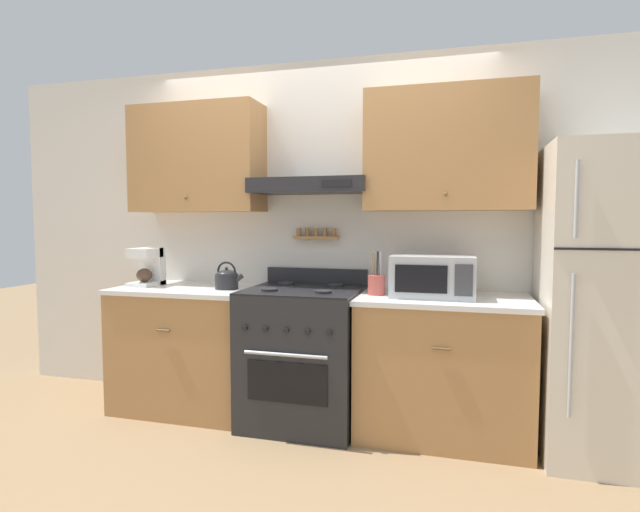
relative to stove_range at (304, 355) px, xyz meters
The scene contains 10 objects.
ground_plane 0.56m from the stove_range, 90.00° to the right, with size 16.00×16.00×0.00m, color #937551.
wall_back 1.06m from the stove_range, 87.39° to the left, with size 5.20×0.46×2.55m.
counter_left 0.89m from the stove_range, behind, with size 1.02×0.68×0.90m.
counter_right 0.93m from the stove_range, ahead, with size 1.08×0.68×0.90m.
stove_range is the anchor object (origin of this frame).
refrigerator 1.95m from the stove_range, ahead, with size 0.81×0.74×1.82m.
tea_kettle 0.76m from the stove_range, behind, with size 0.21×0.16×0.20m.
coffee_maker 1.36m from the stove_range, behind, with size 0.18×0.26×0.28m.
microwave 1.03m from the stove_range, ahead, with size 0.52×0.37×0.26m.
utensil_crock 0.71m from the stove_range, ahead, with size 0.11×0.11×0.28m.
Camera 1 is at (1.00, -2.90, 1.38)m, focal length 28.00 mm.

